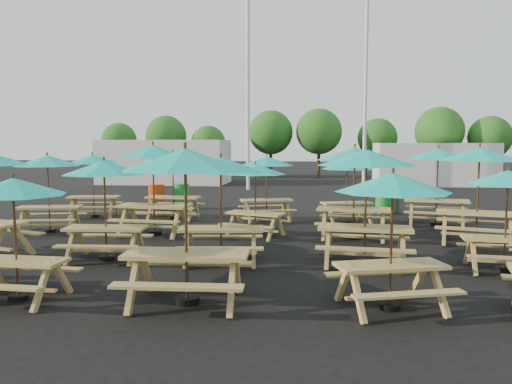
# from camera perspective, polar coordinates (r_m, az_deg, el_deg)

# --- Properties ---
(ground) EXTENTS (120.00, 120.00, 0.00)m
(ground) POSITION_cam_1_polar(r_m,az_deg,el_deg) (13.78, -0.77, -5.16)
(ground) COLOR black
(ground) RESTS_ON ground
(picnic_unit_2) EXTENTS (2.21, 2.21, 2.26)m
(picnic_unit_2) POSITION_cam_1_polar(r_m,az_deg,el_deg) (15.49, -22.72, 2.79)
(picnic_unit_2) COLOR #A28248
(picnic_unit_2) RESTS_ON ground
(picnic_unit_3) EXTENTS (2.10, 2.10, 2.20)m
(picnic_unit_3) POSITION_cam_1_polar(r_m,az_deg,el_deg) (18.16, -18.18, 3.14)
(picnic_unit_3) COLOR #A28248
(picnic_unit_3) RESTS_ON ground
(picnic_unit_4) EXTENTS (1.75, 1.75, 2.03)m
(picnic_unit_4) POSITION_cam_1_polar(r_m,az_deg,el_deg) (8.91, -25.99, -0.31)
(picnic_unit_4) COLOR #A28248
(picnic_unit_4) RESTS_ON ground
(picnic_unit_5) EXTENTS (1.97, 1.97, 2.22)m
(picnic_unit_5) POSITION_cam_1_polar(r_m,az_deg,el_deg) (11.30, -16.96, 1.96)
(picnic_unit_5) COLOR #A28248
(picnic_unit_5) RESTS_ON ground
(picnic_unit_6) EXTENTS (2.26, 2.26, 2.55)m
(picnic_unit_6) POSITION_cam_1_polar(r_m,az_deg,el_deg) (14.17, -11.69, 3.90)
(picnic_unit_6) COLOR #A28248
(picnic_unit_6) RESTS_ON ground
(picnic_unit_7) EXTENTS (1.96, 1.96, 2.31)m
(picnic_unit_7) POSITION_cam_1_polar(r_m,az_deg,el_deg) (17.11, -9.49, 3.51)
(picnic_unit_7) COLOR #A28248
(picnic_unit_7) RESTS_ON ground
(picnic_unit_8) EXTENTS (2.18, 2.18, 2.51)m
(picnic_unit_8) POSITION_cam_1_polar(r_m,az_deg,el_deg) (7.88, -8.07, 2.50)
(picnic_unit_8) COLOR #A28248
(picnic_unit_8) RESTS_ON ground
(picnic_unit_9) EXTENTS (2.12, 2.12, 2.29)m
(picnic_unit_9) POSITION_cam_1_polar(r_m,az_deg,el_deg) (10.60, -4.05, 2.31)
(picnic_unit_9) COLOR #A28248
(picnic_unit_9) RESTS_ON ground
(picnic_unit_10) EXTENTS (2.12, 2.12, 2.03)m
(picnic_unit_10) POSITION_cam_1_polar(r_m,az_deg,el_deg) (13.59, -0.05, 2.07)
(picnic_unit_10) COLOR #A28248
(picnic_unit_10) RESTS_ON ground
(picnic_unit_11) EXTENTS (2.24, 2.24, 2.16)m
(picnic_unit_11) POSITION_cam_1_polar(r_m,az_deg,el_deg) (16.41, 1.24, 3.06)
(picnic_unit_11) COLOR #A28248
(picnic_unit_11) RESTS_ON ground
(picnic_unit_12) EXTENTS (2.21, 2.21, 2.14)m
(picnic_unit_12) POSITION_cam_1_polar(r_m,az_deg,el_deg) (7.84, 15.35, 0.02)
(picnic_unit_12) COLOR #A28248
(picnic_unit_12) RESTS_ON ground
(picnic_unit_13) EXTENTS (2.22, 2.22, 2.47)m
(picnic_unit_13) POSITION_cam_1_polar(r_m,az_deg,el_deg) (10.60, 12.51, 2.99)
(picnic_unit_13) COLOR #A28248
(picnic_unit_13) RESTS_ON ground
(picnic_unit_14) EXTENTS (2.24, 2.24, 2.49)m
(picnic_unit_14) POSITION_cam_1_polar(r_m,az_deg,el_deg) (13.58, 11.20, 3.62)
(picnic_unit_14) COLOR #A28248
(picnic_unit_14) RESTS_ON ground
(picnic_unit_15) EXTENTS (2.14, 2.14, 2.05)m
(picnic_unit_15) POSITION_cam_1_polar(r_m,az_deg,el_deg) (16.19, 10.40, 2.59)
(picnic_unit_15) COLOR #A28248
(picnic_unit_15) RESTS_ON ground
(picnic_unit_17) EXTENTS (1.85, 1.85, 2.05)m
(picnic_unit_17) POSITION_cam_1_polar(r_m,az_deg,el_deg) (11.04, 26.83, 0.79)
(picnic_unit_17) COLOR #A28248
(picnic_unit_17) RESTS_ON ground
(picnic_unit_18) EXTENTS (2.52, 2.52, 2.50)m
(picnic_unit_18) POSITION_cam_1_polar(r_m,az_deg,el_deg) (13.77, 24.16, 3.32)
(picnic_unit_18) COLOR #A28248
(picnic_unit_18) RESTS_ON ground
(picnic_unit_19) EXTENTS (2.37, 2.37, 2.44)m
(picnic_unit_19) POSITION_cam_1_polar(r_m,az_deg,el_deg) (16.50, 20.09, 3.58)
(picnic_unit_19) COLOR #A28248
(picnic_unit_19) RESTS_ON ground
(waste_bin_0) EXTENTS (0.62, 0.62, 0.99)m
(waste_bin_0) POSITION_cam_1_polar(r_m,az_deg,el_deg) (19.73, -11.29, -0.56)
(waste_bin_0) COLOR #CE3D0C
(waste_bin_0) RESTS_ON ground
(waste_bin_1) EXTENTS (0.62, 0.62, 0.99)m
(waste_bin_1) POSITION_cam_1_polar(r_m,az_deg,el_deg) (19.83, -8.51, -0.49)
(waste_bin_1) COLOR green
(waste_bin_1) RESTS_ON ground
(waste_bin_2) EXTENTS (0.62, 0.62, 0.99)m
(waste_bin_2) POSITION_cam_1_polar(r_m,az_deg,el_deg) (18.84, 14.43, -0.91)
(waste_bin_2) COLOR green
(waste_bin_2) RESTS_ON ground
(waste_bin_3) EXTENTS (0.62, 0.62, 0.99)m
(waste_bin_3) POSITION_cam_1_polar(r_m,az_deg,el_deg) (19.16, 16.46, -0.86)
(waste_bin_3) COLOR gray
(waste_bin_3) RESTS_ON ground
(mast_0) EXTENTS (0.20, 0.20, 12.00)m
(mast_0) POSITION_cam_1_polar(r_m,az_deg,el_deg) (27.90, -0.93, 12.63)
(mast_0) COLOR silver
(mast_0) RESTS_ON ground
(mast_1) EXTENTS (0.20, 0.20, 12.00)m
(mast_1) POSITION_cam_1_polar(r_m,az_deg,el_deg) (29.73, 12.43, 12.06)
(mast_1) COLOR silver
(mast_1) RESTS_ON ground
(event_tent_0) EXTENTS (8.00, 4.00, 2.80)m
(event_tent_0) POSITION_cam_1_polar(r_m,az_deg,el_deg) (32.94, -10.34, 3.43)
(event_tent_0) COLOR silver
(event_tent_0) RESTS_ON ground
(event_tent_1) EXTENTS (7.00, 4.00, 2.60)m
(event_tent_1) POSITION_cam_1_polar(r_m,az_deg,el_deg) (33.21, 19.54, 3.05)
(event_tent_1) COLOR silver
(event_tent_1) RESTS_ON ground
(tree_0) EXTENTS (2.80, 2.80, 4.24)m
(tree_0) POSITION_cam_1_polar(r_m,az_deg,el_deg) (41.81, -15.37, 5.71)
(tree_0) COLOR #382314
(tree_0) RESTS_ON ground
(tree_1) EXTENTS (3.11, 3.11, 4.72)m
(tree_1) POSITION_cam_1_polar(r_m,az_deg,el_deg) (39.08, -10.24, 6.32)
(tree_1) COLOR #382314
(tree_1) RESTS_ON ground
(tree_2) EXTENTS (2.59, 2.59, 3.93)m
(tree_2) POSITION_cam_1_polar(r_m,az_deg,el_deg) (37.97, -5.47, 5.61)
(tree_2) COLOR #382314
(tree_2) RESTS_ON ground
(tree_3) EXTENTS (3.36, 3.36, 5.09)m
(tree_3) POSITION_cam_1_polar(r_m,az_deg,el_deg) (38.31, 1.70, 6.80)
(tree_3) COLOR #382314
(tree_3) RESTS_ON ground
(tree_4) EXTENTS (3.41, 3.41, 5.17)m
(tree_4) POSITION_cam_1_polar(r_m,az_deg,el_deg) (37.68, 7.21, 6.86)
(tree_4) COLOR #382314
(tree_4) RESTS_ON ground
(tree_5) EXTENTS (2.94, 2.94, 4.45)m
(tree_5) POSITION_cam_1_polar(r_m,az_deg,el_deg) (38.34, 13.71, 6.00)
(tree_5) COLOR #382314
(tree_5) RESTS_ON ground
(tree_6) EXTENTS (3.38, 3.38, 5.13)m
(tree_6) POSITION_cam_1_polar(r_m,az_deg,el_deg) (37.27, 20.22, 6.53)
(tree_6) COLOR #382314
(tree_6) RESTS_ON ground
(tree_7) EXTENTS (2.95, 2.95, 4.48)m
(tree_7) POSITION_cam_1_polar(r_m,az_deg,el_deg) (38.20, 25.17, 5.67)
(tree_7) COLOR #382314
(tree_7) RESTS_ON ground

